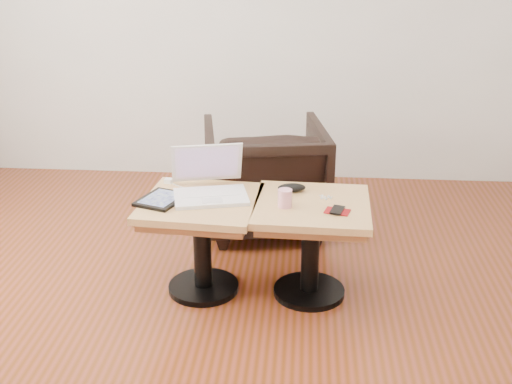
# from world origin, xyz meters

# --- Properties ---
(room_shell) EXTENTS (4.52, 4.52, 2.71)m
(room_shell) POSITION_xyz_m (0.00, 0.00, 1.35)
(room_shell) COLOR #602C0F
(room_shell) RESTS_ON ground
(side_table_left) EXTENTS (0.61, 0.61, 0.51)m
(side_table_left) POSITION_xyz_m (-0.17, 0.48, 0.39)
(side_table_left) COLOR black
(side_table_left) RESTS_ON ground
(side_table_right) EXTENTS (0.59, 0.59, 0.51)m
(side_table_right) POSITION_xyz_m (0.38, 0.48, 0.39)
(side_table_right) COLOR black
(side_table_right) RESTS_ON ground
(laptop) EXTENTS (0.44, 0.43, 0.24)m
(laptop) POSITION_xyz_m (-0.14, 0.56, 0.56)
(laptop) COLOR white
(laptop) RESTS_ON side_table_left
(tablet) EXTENTS (0.26, 0.29, 0.02)m
(tablet) POSITION_xyz_m (-0.36, 0.45, 0.52)
(tablet) COLOR black
(tablet) RESTS_ON side_table_left
(charging_adapter) EXTENTS (0.05, 0.05, 0.02)m
(charging_adapter) POSITION_xyz_m (-0.38, 0.70, 0.53)
(charging_adapter) COLOR white
(charging_adapter) RESTS_ON side_table_left
(glasses_case) EXTENTS (0.15, 0.08, 0.05)m
(glasses_case) POSITION_xyz_m (0.28, 0.63, 0.54)
(glasses_case) COLOR black
(glasses_case) RESTS_ON side_table_right
(striped_cup) EXTENTS (0.08, 0.08, 0.09)m
(striped_cup) POSITION_xyz_m (0.25, 0.43, 0.56)
(striped_cup) COLOR #DE4677
(striped_cup) RESTS_ON side_table_right
(earbuds_tangle) EXTENTS (0.07, 0.05, 0.01)m
(earbuds_tangle) POSITION_xyz_m (0.45, 0.55, 0.52)
(earbuds_tangle) COLOR white
(earbuds_tangle) RESTS_ON side_table_right
(phone_on_sleeve) EXTENTS (0.13, 0.11, 0.01)m
(phone_on_sleeve) POSITION_xyz_m (0.50, 0.38, 0.52)
(phone_on_sleeve) COLOR maroon
(phone_on_sleeve) RESTS_ON side_table_right
(armchair) EXTENTS (0.84, 0.86, 0.68)m
(armchair) POSITION_xyz_m (0.10, 1.31, 0.34)
(armchair) COLOR black
(armchair) RESTS_ON ground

